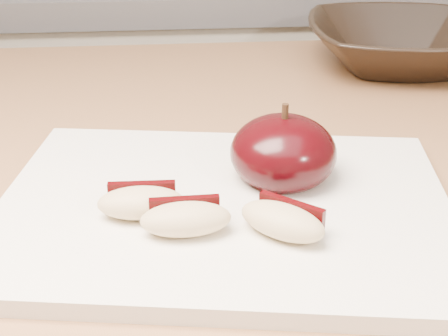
{
  "coord_description": "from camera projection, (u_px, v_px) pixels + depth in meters",
  "views": [
    {
      "loc": [
        0.01,
        0.03,
        1.13
      ],
      "look_at": [
        0.04,
        0.4,
        0.94
      ],
      "focal_mm": 50.0,
      "sensor_mm": 36.0,
      "label": 1
    }
  ],
  "objects": [
    {
      "name": "cutting_board",
      "position": [
        224.0,
        208.0,
        0.43
      ],
      "size": [
        0.34,
        0.27,
        0.01
      ],
      "primitive_type": "cube",
      "rotation": [
        0.0,
        0.0,
        -0.16
      ],
      "color": "white",
      "rests_on": "island_counter"
    },
    {
      "name": "bowl",
      "position": [
        400.0,
        44.0,
        0.71
      ],
      "size": [
        0.23,
        0.23,
        0.05
      ],
      "primitive_type": "imported",
      "rotation": [
        0.0,
        0.0,
        -0.11
      ],
      "color": "black",
      "rests_on": "island_counter"
    },
    {
      "name": "apple_half",
      "position": [
        283.0,
        153.0,
        0.45
      ],
      "size": [
        0.1,
        0.1,
        0.06
      ],
      "rotation": [
        0.0,
        0.0,
        -0.36
      ],
      "color": "black",
      "rests_on": "cutting_board"
    },
    {
      "name": "apple_wedge_c",
      "position": [
        283.0,
        220.0,
        0.38
      ],
      "size": [
        0.06,
        0.06,
        0.02
      ],
      "rotation": [
        0.0,
        0.0,
        -0.67
      ],
      "color": "tan",
      "rests_on": "cutting_board"
    },
    {
      "name": "apple_wedge_b",
      "position": [
        186.0,
        218.0,
        0.38
      ],
      "size": [
        0.06,
        0.03,
        0.02
      ],
      "rotation": [
        0.0,
        0.0,
        0.03
      ],
      "color": "tan",
      "rests_on": "cutting_board"
    },
    {
      "name": "back_cabinet",
      "position": [
        172.0,
        190.0,
        1.33
      ],
      "size": [
        2.4,
        0.62,
        0.94
      ],
      "color": "silver",
      "rests_on": "ground"
    },
    {
      "name": "apple_wedge_a",
      "position": [
        141.0,
        202.0,
        0.4
      ],
      "size": [
        0.06,
        0.03,
        0.02
      ],
      "rotation": [
        0.0,
        0.0,
        -0.02
      ],
      "color": "tan",
      "rests_on": "cutting_board"
    }
  ]
}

